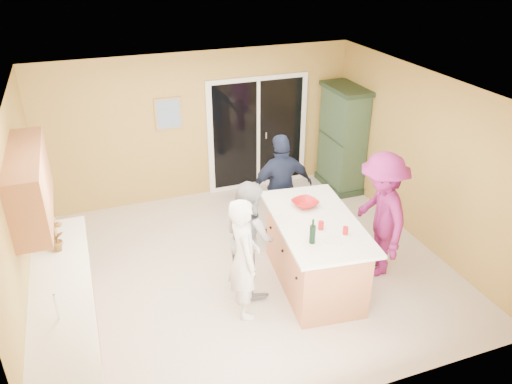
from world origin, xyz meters
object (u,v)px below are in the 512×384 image
object	(u,v)px
woman_magenta	(380,215)
woman_white	(244,258)
woman_grey	(249,237)
woman_navy	(281,189)
green_hutch	(342,140)
kitchen_island	(314,255)

from	to	relation	value
woman_magenta	woman_white	bearing A→B (deg)	-75.76
woman_grey	woman_navy	distance (m)	1.32
woman_grey	woman_magenta	size ratio (longest dim) A/B	0.88
woman_grey	woman_navy	bearing A→B (deg)	-51.96
woman_magenta	woman_navy	bearing A→B (deg)	-134.65
green_hutch	kitchen_island	bearing A→B (deg)	-125.01
green_hutch	woman_grey	xyz separation A→B (m)	(-2.62, -2.30, -0.15)
woman_navy	woman_magenta	distance (m)	1.56
woman_white	woman_magenta	bearing A→B (deg)	-78.48
green_hutch	woman_magenta	xyz separation A→B (m)	(-0.83, -2.57, -0.04)
kitchen_island	woman_white	bearing A→B (deg)	-162.19
woman_white	woman_magenta	world-z (taller)	woman_magenta
kitchen_island	woman_magenta	xyz separation A→B (m)	(0.96, -0.02, 0.43)
woman_navy	woman_magenta	bearing A→B (deg)	126.29
woman_grey	woman_magenta	bearing A→B (deg)	-109.18
green_hutch	woman_grey	size ratio (longest dim) A/B	1.22
woman_white	green_hutch	bearing A→B (deg)	-39.80
green_hutch	woman_magenta	bearing A→B (deg)	-107.85
kitchen_island	woman_magenta	distance (m)	1.05
kitchen_island	woman_navy	world-z (taller)	woman_navy
green_hutch	woman_navy	distance (m)	2.19
woman_navy	woman_magenta	size ratio (longest dim) A/B	0.96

